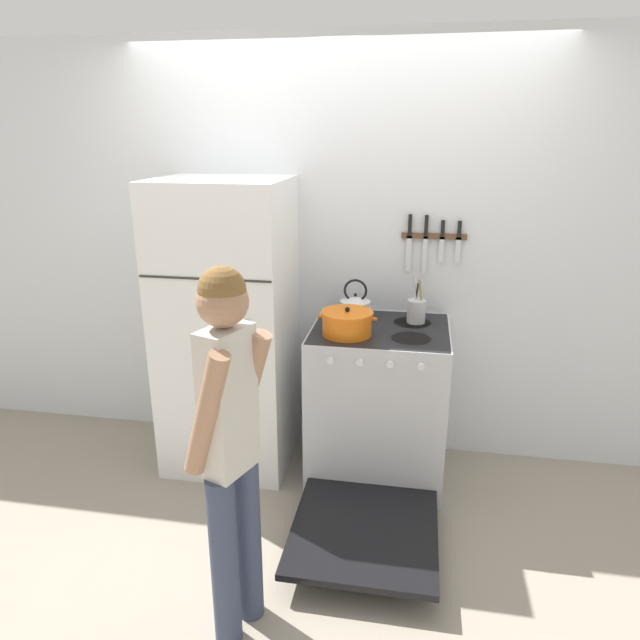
# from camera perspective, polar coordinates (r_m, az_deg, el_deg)

# --- Properties ---
(ground_plane) EXTENTS (14.00, 14.00, 0.00)m
(ground_plane) POSITION_cam_1_polar(r_m,az_deg,el_deg) (3.99, 1.60, -11.79)
(ground_plane) COLOR gray
(wall_back) EXTENTS (10.00, 0.06, 2.55)m
(wall_back) POSITION_cam_1_polar(r_m,az_deg,el_deg) (3.56, 1.86, 6.52)
(wall_back) COLOR silver
(wall_back) RESTS_ON ground_plane
(refrigerator) EXTENTS (0.75, 0.67, 1.76)m
(refrigerator) POSITION_cam_1_polar(r_m,az_deg,el_deg) (3.47, -9.19, -0.80)
(refrigerator) COLOR white
(refrigerator) RESTS_ON ground_plane
(stove_range) EXTENTS (0.78, 1.44, 0.94)m
(stove_range) POSITION_cam_1_polar(r_m,az_deg,el_deg) (3.41, 5.76, -8.56)
(stove_range) COLOR silver
(stove_range) RESTS_ON ground_plane
(dutch_oven_pot) EXTENTS (0.33, 0.29, 0.16)m
(dutch_oven_pot) POSITION_cam_1_polar(r_m,az_deg,el_deg) (3.13, 2.73, -0.29)
(dutch_oven_pot) COLOR orange
(dutch_oven_pot) RESTS_ON stove_range
(tea_kettle) EXTENTS (0.22, 0.18, 0.25)m
(tea_kettle) POSITION_cam_1_polar(r_m,az_deg,el_deg) (3.38, 3.56, 1.30)
(tea_kettle) COLOR silver
(tea_kettle) RESTS_ON stove_range
(utensil_jar) EXTENTS (0.11, 0.11, 0.28)m
(utensil_jar) POSITION_cam_1_polar(r_m,az_deg,el_deg) (3.37, 9.61, 0.94)
(utensil_jar) COLOR #B7BABF
(utensil_jar) RESTS_ON stove_range
(person) EXTENTS (0.33, 0.38, 1.57)m
(person) POSITION_cam_1_polar(r_m,az_deg,el_deg) (2.23, -8.96, -11.77)
(person) COLOR #38425B
(person) RESTS_ON ground_plane
(wall_knife_strip) EXTENTS (0.38, 0.03, 0.35)m
(wall_knife_strip) POSITION_cam_1_polar(r_m,az_deg,el_deg) (3.45, 11.20, 8.26)
(wall_knife_strip) COLOR brown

